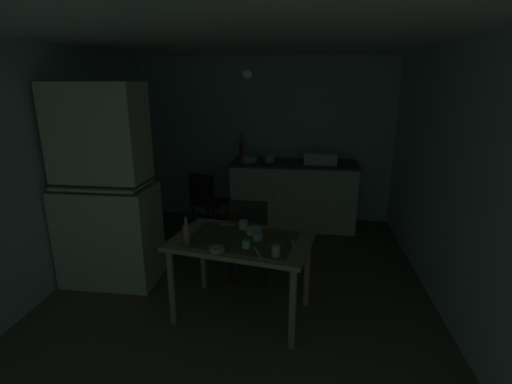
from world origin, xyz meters
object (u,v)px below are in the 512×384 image
Objects in this scene: glass_bottle at (186,234)px; sink_basin at (320,158)px; hutch_cabinet at (105,194)px; serving_bowl_wide at (254,231)px; mug_tall at (244,225)px; chair_by_counter at (208,201)px; hand_pump at (241,149)px; mixing_bowl_counter at (249,159)px; dining_table at (241,249)px; chair_far_side at (250,237)px.

sink_basin is at bearing 64.51° from glass_bottle.
hutch_cabinet is 14.41× the size of serving_bowl_wide.
serving_bowl_wide is 0.15m from mug_tall.
chair_by_counter is (-1.47, -0.51, -0.53)m from sink_basin.
sink_basin is (2.16, 1.80, 0.07)m from hutch_cabinet.
hutch_cabinet is at bearing -140.13° from sink_basin.
hand_pump is at bearing 102.40° from serving_bowl_wide.
hand_pump is at bearing 56.99° from chair_by_counter.
mixing_bowl_counter is 2.10m from serving_bowl_wide.
sink_basin reaches higher than dining_table.
mug_tall reaches higher than dining_table.
dining_table is at bearing 21.46° from glass_bottle.
serving_bowl_wide is (0.34, -2.06, -0.22)m from mixing_bowl_counter.
hand_pump reaches higher than chair_by_counter.
mixing_bowl_counter is 0.18× the size of dining_table.
hand_pump reaches higher than mixing_bowl_counter.
chair_far_side is 1.04× the size of chair_by_counter.
glass_bottle is at bearing -158.54° from dining_table.
dining_table is at bearing -107.92° from sink_basin.
mixing_bowl_counter reaches higher than glass_bottle.
sink_basin is 0.35× the size of dining_table.
sink_basin reaches higher than serving_bowl_wide.
mixing_bowl_counter is 0.83m from chair_by_counter.
mug_tall is at bearing 94.56° from dining_table.
mixing_bowl_counter is at bearing 43.17° from chair_by_counter.
sink_basin is 2.21m from serving_bowl_wide.
mug_tall is 0.57m from glass_bottle.
glass_bottle reaches higher than dining_table.
glass_bottle is (0.32, -1.90, 0.34)m from chair_by_counter.
hutch_cabinet is at bearing -124.03° from mixing_bowl_counter.
chair_far_side is at bearing 6.41° from hutch_cabinet.
sink_basin is 3.16× the size of serving_bowl_wide.
glass_bottle is at bearing -118.09° from chair_far_side.
mixing_bowl_counter reaches higher than serving_bowl_wide.
chair_far_side is (1.42, 0.16, -0.45)m from hutch_cabinet.
sink_basin reaches higher than chair_by_counter.
hutch_cabinet is at bearing 171.91° from mug_tall.
hutch_cabinet is at bearing 149.06° from glass_bottle.
hutch_cabinet reaches higher than sink_basin.
dining_table is 1.40× the size of chair_far_side.
hand_pump is (1.05, 1.85, 0.16)m from hutch_cabinet.
sink_basin is at bearing 19.20° from chair_by_counter.
dining_table is at bearing -124.27° from serving_bowl_wide.
mixing_bowl_counter is at bearing 98.39° from chair_far_side.
chair_by_counter reaches higher than serving_bowl_wide.
sink_basin reaches higher than chair_far_side.
hutch_cabinet is at bearing 162.96° from dining_table.
dining_table is 0.27m from mug_tall.
dining_table is 5.27× the size of glass_bottle.
glass_bottle is (-0.41, -0.77, 0.33)m from chair_far_side.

